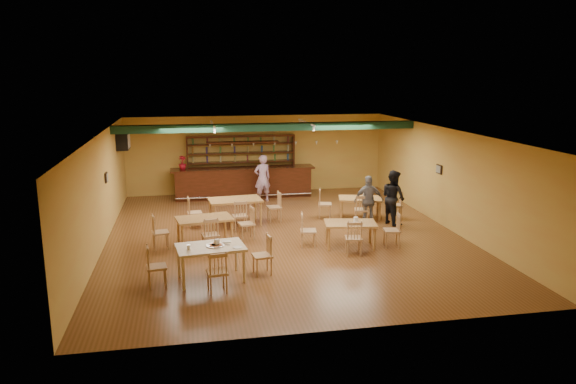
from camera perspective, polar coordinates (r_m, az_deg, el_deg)
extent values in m
plane|color=brown|center=(15.75, -0.41, -4.59)|extent=(12.00, 12.00, 0.00)
cube|color=#113320|center=(17.90, -2.03, 6.86)|extent=(10.00, 0.30, 0.25)
cube|color=silver|center=(18.31, -7.94, 7.10)|extent=(0.05, 2.50, 0.05)
cube|color=silver|center=(18.74, 1.95, 7.33)|extent=(0.05, 2.50, 0.05)
cube|color=silver|center=(19.26, -16.99, 5.17)|extent=(0.34, 0.70, 0.48)
cube|color=black|center=(16.24, -18.61, 1.46)|extent=(0.04, 0.34, 0.28)
cube|color=black|center=(17.36, 15.65, 2.33)|extent=(0.04, 0.34, 0.28)
cube|color=black|center=(20.47, -4.73, 1.02)|extent=(5.36, 0.85, 1.13)
cube|color=black|center=(20.98, -4.94, 2.89)|extent=(4.15, 0.40, 2.28)
imported|color=maroon|center=(20.22, -11.08, 3.04)|extent=(0.36, 0.36, 0.51)
cube|color=olive|center=(16.87, -5.58, -2.07)|extent=(1.68, 1.11, 0.80)
cube|color=olive|center=(17.63, 7.59, -1.68)|extent=(1.52, 1.13, 0.68)
cube|color=olive|center=(15.06, -8.77, -4.06)|extent=(1.62, 1.14, 0.75)
cube|color=olive|center=(14.74, 6.56, -4.48)|extent=(1.48, 1.04, 0.68)
cube|color=tan|center=(12.47, -8.12, -7.44)|extent=(1.62, 1.15, 0.81)
cylinder|color=silver|center=(12.34, -7.68, -5.62)|extent=(0.46, 0.46, 0.01)
cylinder|color=#EAE5C6|center=(12.16, -10.44, -5.76)|extent=(0.08, 0.08, 0.11)
cube|color=white|center=(12.56, -6.50, -5.23)|extent=(0.21, 0.16, 0.03)
cube|color=silver|center=(12.40, -6.95, -5.47)|extent=(0.33, 0.22, 0.00)
cylinder|color=white|center=(12.17, -5.33, -5.83)|extent=(0.25, 0.25, 0.01)
imported|color=purple|center=(19.68, -2.72, 1.46)|extent=(0.71, 0.56, 1.72)
imported|color=black|center=(17.05, 11.03, -0.54)|extent=(0.86, 0.98, 1.69)
imported|color=gray|center=(16.83, 8.50, -0.88)|extent=(0.94, 0.47, 1.54)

